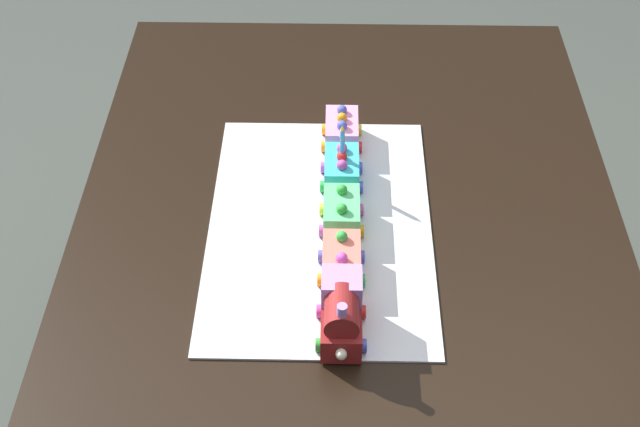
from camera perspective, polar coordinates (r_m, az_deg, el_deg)
The scene contains 8 objects.
dining_table at distance 1.66m, azimuth 1.78°, elevation -3.69°, with size 1.40×1.00×0.74m.
cake_board at distance 1.59m, azimuth 0.00°, elevation -0.84°, with size 0.60×0.40×0.00m, color silver.
cake_locomotive at distance 1.38m, azimuth 1.40°, elevation -6.44°, with size 0.14×0.08×0.12m.
cake_car_caboose_coral at distance 1.48m, azimuth 1.40°, elevation -3.09°, with size 0.10×0.08×0.07m.
cake_car_gondola_mint_green at distance 1.57m, azimuth 1.40°, elevation 0.03°, with size 0.10×0.08×0.07m.
cake_car_flatbed_turquoise at distance 1.65m, azimuth 1.41°, elevation 2.86°, with size 0.10×0.08×0.07m.
cake_car_tanker_bubblegum at distance 1.75m, azimuth 1.42°, elevation 5.37°, with size 0.10×0.08×0.07m.
birthday_candle at distance 1.61m, azimuth 1.46°, elevation 4.86°, with size 0.01×0.01×0.06m.
Camera 1 is at (-1.13, 0.03, 1.85)m, focal length 49.39 mm.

